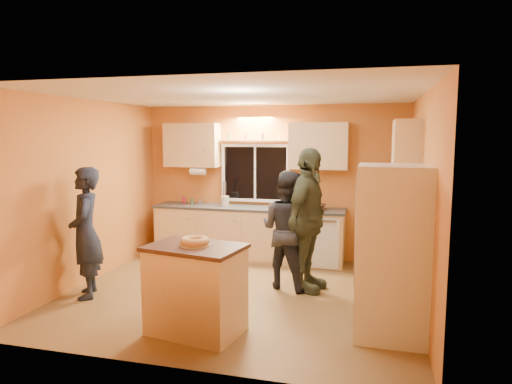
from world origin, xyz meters
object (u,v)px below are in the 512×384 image
(island, at_px, (196,289))
(person_right, at_px, (308,220))
(person_left, at_px, (86,233))
(refrigerator, at_px, (392,252))
(person_center, at_px, (287,230))

(island, distance_m, person_right, 1.96)
(person_left, bearing_deg, person_right, 79.35)
(refrigerator, distance_m, person_right, 1.59)
(person_left, bearing_deg, person_center, 82.47)
(refrigerator, xyz_separation_m, person_right, (-1.05, 1.20, 0.07))
(person_center, bearing_deg, person_right, -170.96)
(person_left, height_order, person_right, person_right)
(island, bearing_deg, refrigerator, 22.85)
(person_left, height_order, person_center, person_left)
(refrigerator, height_order, person_left, refrigerator)
(refrigerator, relative_size, person_left, 1.06)
(refrigerator, height_order, person_right, person_right)
(island, height_order, person_left, person_left)
(person_left, bearing_deg, refrigerator, 56.49)
(island, height_order, person_center, person_center)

